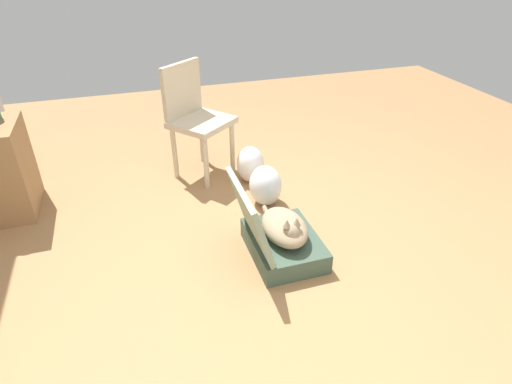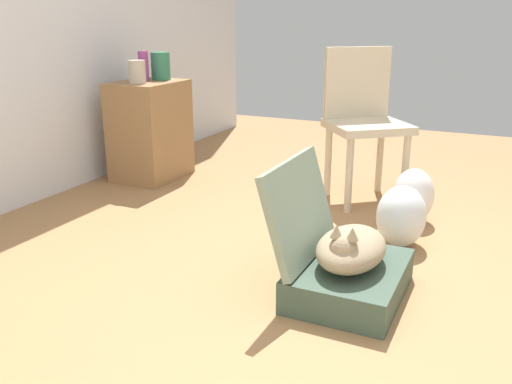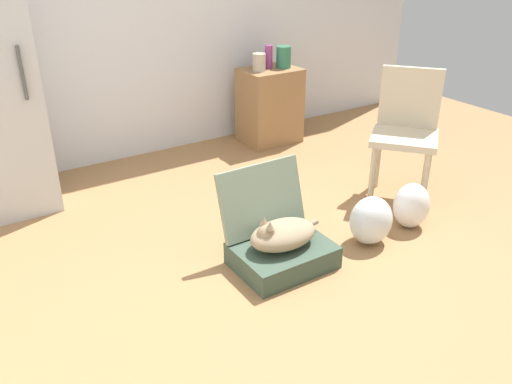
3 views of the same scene
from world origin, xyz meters
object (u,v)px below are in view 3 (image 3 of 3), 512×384
vase_round (269,57)px  plastic_bag_white (371,220)px  suitcase_base (283,255)px  side_table (270,106)px  cat (282,234)px  vase_short (284,57)px  plastic_bag_clear (411,205)px  chair (406,129)px  vase_tall (259,62)px

vase_round → plastic_bag_white: bearing=-104.6°
suitcase_base → side_table: bearing=58.0°
cat → vase_short: 2.30m
plastic_bag_clear → cat: bearing=175.5°
suitcase_base → plastic_bag_clear: (1.02, -0.08, 0.09)m
side_table → vase_short: (0.13, -0.03, 0.45)m
plastic_bag_white → chair: bearing=30.4°
vase_tall → vase_short: vase_short is taller
cat → vase_round: vase_round is taller
side_table → vase_tall: bearing=-173.0°
suitcase_base → vase_tall: bearing=60.9°
plastic_bag_white → vase_short: vase_short is taller
suitcase_base → plastic_bag_white: (0.64, -0.09, 0.09)m
suitcase_base → plastic_bag_white: plastic_bag_white is taller
vase_tall → vase_round: vase_round is taller
suitcase_base → side_table: (1.15, 1.84, 0.28)m
plastic_bag_clear → chair: chair is taller
cat → vase_tall: size_ratio=3.26×
suitcase_base → plastic_bag_clear: size_ratio=1.80×
suitcase_base → plastic_bag_white: bearing=-7.7°
suitcase_base → plastic_bag_white: size_ratio=1.78×
side_table → plastic_bag_white: bearing=-104.8°
vase_short → plastic_bag_white: bearing=-108.7°
vase_tall → chair: bearing=-78.4°
suitcase_base → cat: bearing=177.5°
suitcase_base → vase_tall: vase_tall is taller
side_table → vase_tall: (-0.13, -0.02, 0.43)m
side_table → chair: bearing=-83.3°
vase_short → suitcase_base: bearing=-125.2°
plastic_bag_white → vase_short: size_ratio=1.66×
vase_short → cat: bearing=-125.4°
plastic_bag_clear → chair: (0.30, 0.40, 0.38)m
plastic_bag_white → chair: chair is taller
suitcase_base → chair: bearing=13.4°
plastic_bag_white → vase_tall: size_ratio=2.06×
plastic_bag_white → chair: (0.69, 0.40, 0.38)m
plastic_bag_clear → plastic_bag_white: bearing=-179.0°
plastic_bag_white → side_table: size_ratio=0.46×
plastic_bag_clear → suitcase_base: bearing=175.5°
plastic_bag_clear → side_table: bearing=86.2°
vase_tall → plastic_bag_white: bearing=-101.2°
vase_tall → cat: bearing=-119.3°
plastic_bag_clear → vase_round: 2.06m
chair → vase_round: bearing=147.4°
vase_tall → vase_short: 0.27m
vase_round → side_table: bearing=-90.0°
suitcase_base → vase_round: (1.15, 1.87, 0.74)m
plastic_bag_white → vase_short: (0.64, 1.90, 0.64)m
plastic_bag_white → vase_round: size_ratio=1.55×
side_table → chair: size_ratio=0.73×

